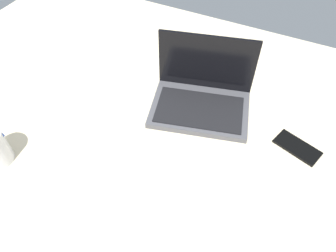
# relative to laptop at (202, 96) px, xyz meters

# --- Properties ---
(bed_mattress) EXTENTS (1.80, 1.40, 0.18)m
(bed_mattress) POSITION_rel_laptop_xyz_m (-0.22, -0.14, -0.13)
(bed_mattress) COLOR beige
(bed_mattress) RESTS_ON ground
(laptop) EXTENTS (0.38, 0.31, 0.23)m
(laptop) POSITION_rel_laptop_xyz_m (0.00, 0.00, 0.00)
(laptop) COLOR #4C4C51
(laptop) RESTS_ON bed_mattress
(cell_phone) EXTENTS (0.15, 0.11, 0.01)m
(cell_phone) POSITION_rel_laptop_xyz_m (0.34, -0.04, -0.04)
(cell_phone) COLOR black
(cell_phone) RESTS_ON bed_mattress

